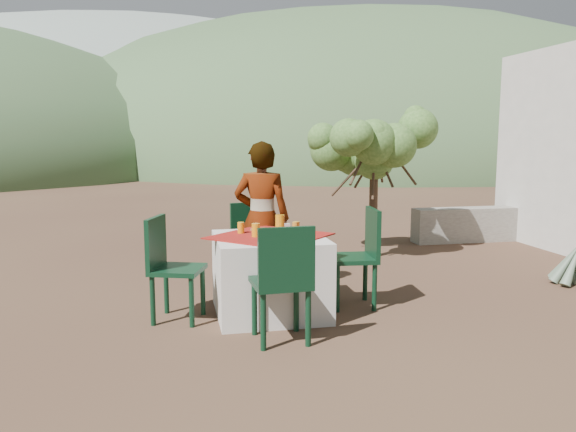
# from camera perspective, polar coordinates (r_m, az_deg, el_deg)

# --- Properties ---
(ground) EXTENTS (160.00, 160.00, 0.00)m
(ground) POSITION_cam_1_polar(r_m,az_deg,el_deg) (5.31, 5.16, -10.52)
(ground) COLOR #3B241B
(ground) RESTS_ON ground
(table) EXTENTS (1.30, 1.30, 0.76)m
(table) POSITION_cam_1_polar(r_m,az_deg,el_deg) (5.40, -1.86, -5.97)
(table) COLOR silver
(table) RESTS_ON ground
(chair_far) EXTENTS (0.52, 0.52, 0.94)m
(chair_far) POSITION_cam_1_polar(r_m,az_deg,el_deg) (6.40, -3.66, -2.45)
(chair_far) COLOR black
(chair_far) RESTS_ON ground
(chair_near) EXTENTS (0.48, 0.48, 0.99)m
(chair_near) POSITION_cam_1_polar(r_m,az_deg,el_deg) (4.57, -0.52, -6.37)
(chair_near) COLOR black
(chair_near) RESTS_ON ground
(chair_left) EXTENTS (0.57, 0.57, 0.97)m
(chair_left) POSITION_cam_1_polar(r_m,az_deg,el_deg) (5.29, -12.01, -4.72)
(chair_left) COLOR black
(chair_left) RESTS_ON ground
(chair_right) EXTENTS (0.50, 0.50, 0.99)m
(chair_right) POSITION_cam_1_polar(r_m,az_deg,el_deg) (5.65, 7.39, -3.68)
(chair_right) COLOR black
(chair_right) RESTS_ON ground
(person) EXTENTS (0.70, 0.57, 1.64)m
(person) POSITION_cam_1_polar(r_m,az_deg,el_deg) (6.02, -2.68, -0.23)
(person) COLOR #8C6651
(person) RESTS_ON ground
(shrub_tree) EXTENTS (1.56, 1.53, 1.84)m
(shrub_tree) POSITION_cam_1_polar(r_m,az_deg,el_deg) (7.97, 9.02, 6.25)
(shrub_tree) COLOR #4A3525
(shrub_tree) RESTS_ON ground
(stone_wall) EXTENTS (2.60, 0.35, 0.55)m
(stone_wall) POSITION_cam_1_polar(r_m,az_deg,el_deg) (9.76, 19.75, -0.76)
(stone_wall) COLOR gray
(stone_wall) RESTS_ON ground
(hill_near_right) EXTENTS (48.00, 48.00, 20.00)m
(hill_near_right) POSITION_cam_1_polar(r_m,az_deg,el_deg) (43.01, 6.51, 5.74)
(hill_near_right) COLOR #304B2A
(hill_near_right) RESTS_ON ground
(hill_far_center) EXTENTS (60.00, 60.00, 24.00)m
(hill_far_center) POSITION_cam_1_polar(r_m,az_deg,el_deg) (56.89, -14.41, 6.09)
(hill_far_center) COLOR slate
(hill_far_center) RESTS_ON ground
(hill_far_right) EXTENTS (36.00, 36.00, 14.00)m
(hill_far_right) POSITION_cam_1_polar(r_m,az_deg,el_deg) (58.77, 18.42, 5.99)
(hill_far_right) COLOR slate
(hill_far_right) RESTS_ON ground
(plate_far) EXTENTS (0.22, 0.22, 0.01)m
(plate_far) POSITION_cam_1_polar(r_m,az_deg,el_deg) (5.61, -2.75, -1.39)
(plate_far) COLOR brown
(plate_far) RESTS_ON table
(plate_near) EXTENTS (0.23, 0.23, 0.01)m
(plate_near) POSITION_cam_1_polar(r_m,az_deg,el_deg) (5.07, -1.49, -2.41)
(plate_near) COLOR brown
(plate_near) RESTS_ON table
(glass_far) EXTENTS (0.07, 0.07, 0.11)m
(glass_far) POSITION_cam_1_polar(r_m,az_deg,el_deg) (5.46, -4.81, -1.19)
(glass_far) COLOR orange
(glass_far) RESTS_ON table
(glass_near) EXTENTS (0.08, 0.08, 0.13)m
(glass_near) POSITION_cam_1_polar(r_m,az_deg,el_deg) (5.25, -3.29, -1.44)
(glass_near) COLOR orange
(glass_near) RESTS_ON table
(juice_pitcher) EXTENTS (0.09, 0.09, 0.19)m
(juice_pitcher) POSITION_cam_1_polar(r_m,az_deg,el_deg) (5.34, -0.82, -0.90)
(juice_pitcher) COLOR orange
(juice_pitcher) RESTS_ON table
(bowl_plate) EXTENTS (0.22, 0.22, 0.01)m
(bowl_plate) POSITION_cam_1_polar(r_m,az_deg,el_deg) (4.98, -0.61, -2.61)
(bowl_plate) COLOR brown
(bowl_plate) RESTS_ON table
(white_bowl) EXTENTS (0.15, 0.15, 0.06)m
(white_bowl) POSITION_cam_1_polar(r_m,az_deg,el_deg) (4.97, -0.61, -2.23)
(white_bowl) COLOR white
(white_bowl) RESTS_ON bowl_plate
(jar_left) EXTENTS (0.06, 0.06, 0.10)m
(jar_left) POSITION_cam_1_polar(r_m,az_deg,el_deg) (5.55, 0.88, -1.06)
(jar_left) COLOR #BF7D21
(jar_left) RESTS_ON table
(jar_right) EXTENTS (0.06, 0.06, 0.10)m
(jar_right) POSITION_cam_1_polar(r_m,az_deg,el_deg) (5.54, 0.76, -1.09)
(jar_right) COLOR #BF7D21
(jar_right) RESTS_ON table
(napkin_holder) EXTENTS (0.07, 0.05, 0.08)m
(napkin_holder) POSITION_cam_1_polar(r_m,az_deg,el_deg) (5.51, -0.16, -1.20)
(napkin_holder) COLOR white
(napkin_holder) RESTS_ON table
(fruit_cluster) EXTENTS (0.13, 0.12, 0.06)m
(fruit_cluster) POSITION_cam_1_polar(r_m,az_deg,el_deg) (5.10, 1.20, -2.06)
(fruit_cluster) COLOR #5B7D2D
(fruit_cluster) RESTS_ON table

